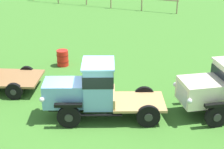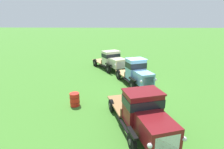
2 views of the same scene
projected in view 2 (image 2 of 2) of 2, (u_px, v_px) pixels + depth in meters
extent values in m
plane|color=#3D7528|center=(139.00, 87.00, 14.86)|extent=(240.00, 240.00, 0.00)
cylinder|color=black|center=(172.00, 134.00, 8.07)|extent=(0.79, 0.40, 0.77)
cylinder|color=#2D2D2D|center=(174.00, 134.00, 8.10)|extent=(0.27, 0.11, 0.27)
cylinder|color=black|center=(132.00, 142.00, 7.59)|extent=(0.79, 0.40, 0.77)
cylinder|color=#2D2D2D|center=(130.00, 142.00, 7.56)|extent=(0.27, 0.11, 0.27)
cylinder|color=black|center=(141.00, 102.00, 11.30)|extent=(0.79, 0.40, 0.77)
cylinder|color=#2D2D2D|center=(142.00, 102.00, 11.32)|extent=(0.27, 0.11, 0.27)
cylinder|color=black|center=(111.00, 105.00, 10.81)|extent=(0.79, 0.40, 0.77)
cylinder|color=#2D2D2D|center=(110.00, 106.00, 10.78)|extent=(0.27, 0.11, 0.27)
cube|color=black|center=(138.00, 118.00, 9.32)|extent=(5.20, 2.58, 0.12)
cube|color=maroon|center=(156.00, 130.00, 7.41)|extent=(2.08, 1.84, 0.95)
cube|color=silver|center=(167.00, 144.00, 6.64)|extent=(0.38, 1.05, 0.71)
sphere|color=silver|center=(184.00, 139.00, 6.79)|extent=(0.20, 0.20, 0.20)
sphere|color=silver|center=(150.00, 146.00, 6.43)|extent=(0.20, 0.20, 0.20)
cube|color=black|center=(173.00, 126.00, 7.94)|extent=(0.91, 0.46, 0.12)
cube|color=black|center=(132.00, 133.00, 7.46)|extent=(0.91, 0.46, 0.12)
cube|color=maroon|center=(142.00, 107.00, 8.66)|extent=(1.65, 2.00, 1.56)
cube|color=black|center=(143.00, 101.00, 8.56)|extent=(1.70, 2.05, 0.44)
cube|color=maroon|center=(143.00, 92.00, 8.42)|extent=(1.78, 2.11, 0.08)
cube|color=black|center=(157.00, 119.00, 9.27)|extent=(1.62, 0.63, 0.05)
cube|color=black|center=(123.00, 124.00, 8.79)|extent=(1.62, 0.63, 0.05)
cube|color=olive|center=(129.00, 104.00, 10.63)|extent=(3.11, 2.70, 0.10)
cube|color=olive|center=(137.00, 110.00, 9.39)|extent=(0.64, 1.80, 0.44)
cylinder|color=black|center=(150.00, 83.00, 14.45)|extent=(0.91, 0.49, 0.92)
cylinder|color=#2D2D2D|center=(151.00, 83.00, 14.48)|extent=(0.31, 0.15, 0.32)
cylinder|color=black|center=(132.00, 85.00, 13.92)|extent=(0.91, 0.49, 0.92)
cylinder|color=#2D2D2D|center=(131.00, 86.00, 13.89)|extent=(0.31, 0.15, 0.32)
cylinder|color=black|center=(134.00, 73.00, 17.17)|extent=(0.91, 0.49, 0.92)
cylinder|color=#2D2D2D|center=(135.00, 73.00, 17.20)|extent=(0.31, 0.15, 0.32)
cylinder|color=black|center=(118.00, 75.00, 16.64)|extent=(0.91, 0.49, 0.92)
cylinder|color=#2D2D2D|center=(117.00, 75.00, 16.61)|extent=(0.31, 0.15, 0.32)
cube|color=black|center=(134.00, 78.00, 15.38)|extent=(4.42, 2.51, 0.12)
cube|color=#70A3D1|center=(143.00, 78.00, 13.79)|extent=(1.91, 1.67, 0.95)
cube|color=silver|center=(148.00, 82.00, 13.11)|extent=(0.40, 0.86, 0.71)
sphere|color=silver|center=(156.00, 80.00, 13.28)|extent=(0.20, 0.20, 0.20)
sphere|color=silver|center=(141.00, 82.00, 12.88)|extent=(0.20, 0.20, 0.20)
cube|color=black|center=(151.00, 77.00, 14.30)|extent=(1.05, 0.58, 0.12)
cube|color=black|center=(133.00, 79.00, 13.77)|extent=(1.05, 0.58, 0.12)
cube|color=#70A3D1|center=(136.00, 69.00, 14.90)|extent=(1.59, 1.76, 1.67)
cube|color=black|center=(136.00, 65.00, 14.79)|extent=(1.64, 1.81, 0.47)
cube|color=#70A3D1|center=(136.00, 59.00, 14.64)|extent=(1.72, 1.87, 0.08)
cube|color=black|center=(143.00, 78.00, 15.53)|extent=(1.51, 0.73, 0.05)
cube|color=black|center=(126.00, 80.00, 15.02)|extent=(1.51, 0.73, 0.05)
cube|color=tan|center=(128.00, 73.00, 16.57)|extent=(2.55, 2.34, 0.10)
cube|color=tan|center=(132.00, 73.00, 15.61)|extent=(0.67, 1.47, 0.44)
cylinder|color=black|center=(124.00, 67.00, 19.52)|extent=(0.86, 0.63, 0.91)
cylinder|color=#2D2D2D|center=(124.00, 67.00, 19.56)|extent=(0.29, 0.20, 0.32)
cylinder|color=black|center=(108.00, 69.00, 18.57)|extent=(0.86, 0.63, 0.91)
cylinder|color=#2D2D2D|center=(107.00, 69.00, 18.52)|extent=(0.29, 0.20, 0.32)
cylinder|color=black|center=(109.00, 61.00, 22.28)|extent=(0.86, 0.63, 0.91)
cylinder|color=#2D2D2D|center=(110.00, 61.00, 22.32)|extent=(0.29, 0.20, 0.32)
cylinder|color=black|center=(95.00, 63.00, 21.33)|extent=(0.86, 0.63, 0.91)
cylinder|color=#2D2D2D|center=(94.00, 63.00, 21.28)|extent=(0.29, 0.20, 0.32)
cube|color=black|center=(109.00, 64.00, 20.31)|extent=(4.66, 3.52, 0.12)
cube|color=beige|center=(117.00, 63.00, 18.66)|extent=(2.12, 2.04, 0.95)
cube|color=silver|center=(121.00, 65.00, 18.02)|extent=(0.64, 0.95, 0.71)
sphere|color=silver|center=(127.00, 63.00, 18.35)|extent=(0.20, 0.20, 0.20)
sphere|color=silver|center=(115.00, 65.00, 17.64)|extent=(0.20, 0.20, 0.20)
cube|color=black|center=(124.00, 62.00, 19.36)|extent=(0.99, 0.73, 0.12)
cube|color=black|center=(108.00, 64.00, 18.42)|extent=(0.99, 0.73, 0.12)
cube|color=beige|center=(111.00, 58.00, 19.74)|extent=(1.93, 2.10, 1.47)
cube|color=black|center=(111.00, 55.00, 19.64)|extent=(1.99, 2.16, 0.41)
cube|color=beige|center=(111.00, 51.00, 19.51)|extent=(2.07, 2.23, 0.08)
cube|color=black|center=(118.00, 64.00, 20.54)|extent=(1.47, 1.01, 0.05)
cube|color=black|center=(103.00, 66.00, 19.62)|extent=(1.47, 1.01, 0.05)
cube|color=tan|center=(104.00, 61.00, 21.44)|extent=(3.14, 3.01, 0.10)
cube|color=tan|center=(108.00, 61.00, 20.40)|extent=(1.08, 1.62, 0.44)
cylinder|color=red|center=(75.00, 99.00, 11.52)|extent=(0.63, 0.63, 0.88)
cylinder|color=maroon|center=(75.00, 97.00, 11.46)|extent=(0.66, 0.66, 0.03)
cylinder|color=maroon|center=(75.00, 102.00, 11.57)|extent=(0.66, 0.66, 0.03)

